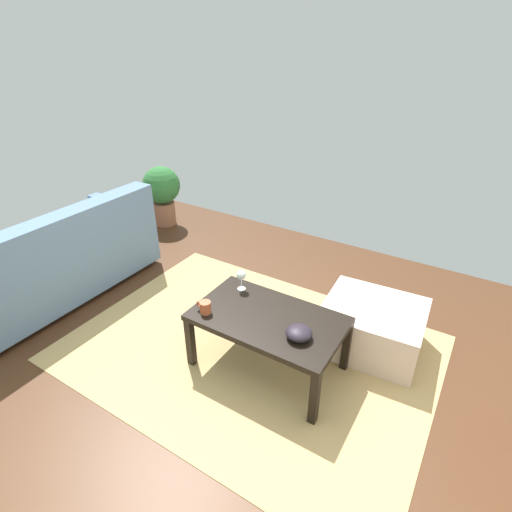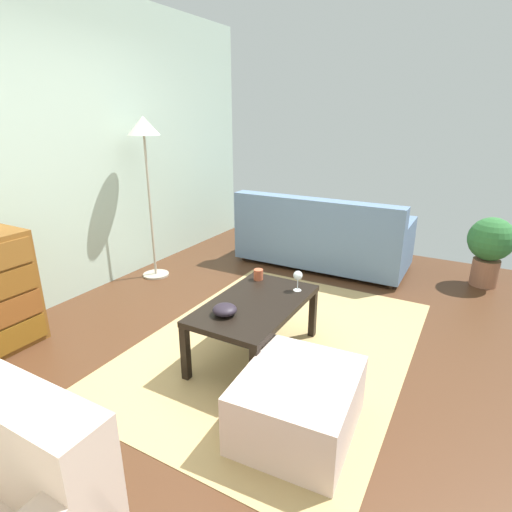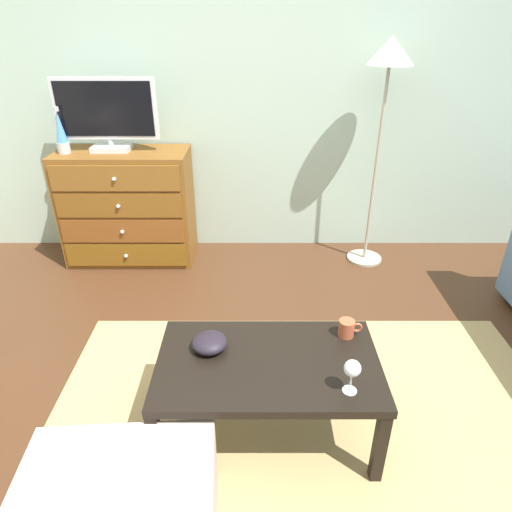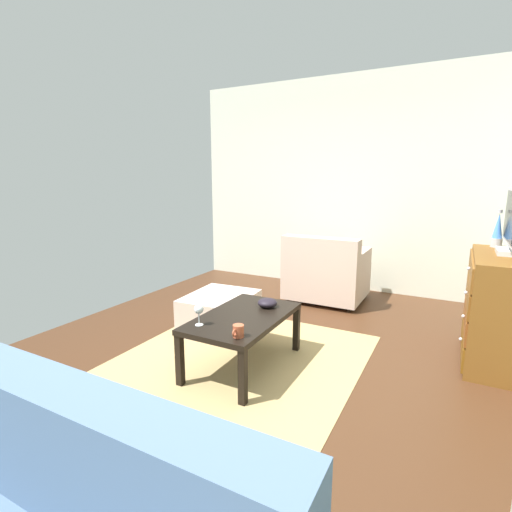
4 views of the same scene
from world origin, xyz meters
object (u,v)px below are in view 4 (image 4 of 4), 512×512
object	(u,v)px
coffee_table	(243,321)
mug	(238,331)
wine_glass	(199,310)
ottoman	(220,312)
armchair	(326,273)
lava_lamp	(498,231)
bowl_decorative	(267,303)
dresser	(499,309)

from	to	relation	value
coffee_table	mug	world-z (taller)	mug
wine_glass	ottoman	xyz separation A→B (m)	(-0.88, -0.40, -0.37)
wine_glass	armchair	xyz separation A→B (m)	(-2.29, 0.22, -0.20)
lava_lamp	ottoman	size ratio (longest dim) A/B	0.47
lava_lamp	mug	distance (m)	2.48
armchair	ottoman	xyz separation A→B (m)	(1.41, -0.62, -0.17)
lava_lamp	ottoman	bearing A→B (deg)	-68.47
coffee_table	bowl_decorative	size ratio (longest dim) A/B	6.11
ottoman	armchair	bearing A→B (deg)	156.04
mug	dresser	bearing A→B (deg)	132.17
dresser	lava_lamp	size ratio (longest dim) A/B	3.01
wine_glass	ottoman	distance (m)	1.04
wine_glass	armchair	bearing A→B (deg)	174.39
lava_lamp	ottoman	world-z (taller)	lava_lamp
wine_glass	bowl_decorative	xyz separation A→B (m)	(-0.60, 0.26, -0.08)
lava_lamp	wine_glass	distance (m)	2.67
dresser	armchair	xyz separation A→B (m)	(-0.89, -1.74, -0.10)
armchair	lava_lamp	bearing A→B (deg)	73.80
dresser	coffee_table	world-z (taller)	dresser
dresser	armchair	bearing A→B (deg)	-117.10
lava_lamp	armchair	bearing A→B (deg)	-106.20
coffee_table	armchair	world-z (taller)	armchair
wine_glass	armchair	distance (m)	2.31
mug	bowl_decorative	xyz separation A→B (m)	(-0.65, -0.10, -0.01)
dresser	coffee_table	distance (m)	2.08
armchair	ottoman	distance (m)	1.55
wine_glass	bowl_decorative	bearing A→B (deg)	156.26
wine_glass	dresser	bearing A→B (deg)	125.48
coffee_table	ottoman	size ratio (longest dim) A/B	1.43
dresser	armchair	size ratio (longest dim) A/B	1.10
lava_lamp	bowl_decorative	size ratio (longest dim) A/B	2.02
dresser	bowl_decorative	size ratio (longest dim) A/B	6.09
lava_lamp	wine_glass	size ratio (longest dim) A/B	2.10
dresser	mug	bearing A→B (deg)	-47.83
coffee_table	wine_glass	bearing A→B (deg)	-28.51
lava_lamp	coffee_table	size ratio (longest dim) A/B	0.33
armchair	ottoman	bearing A→B (deg)	-23.96
ottoman	lava_lamp	bearing A→B (deg)	111.53
ottoman	dresser	bearing A→B (deg)	102.35
coffee_table	bowl_decorative	distance (m)	0.29
dresser	bowl_decorative	distance (m)	1.88
bowl_decorative	armchair	world-z (taller)	armchair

